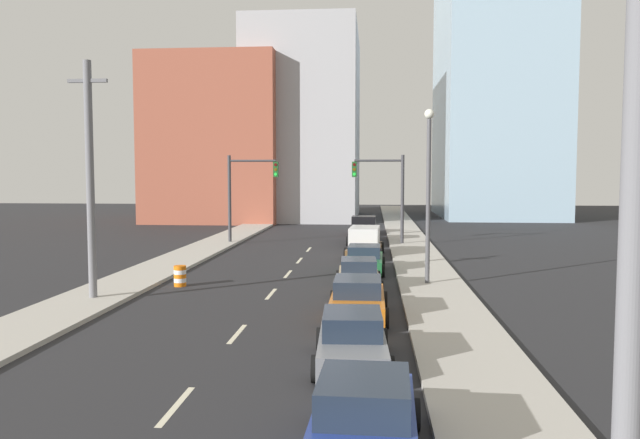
% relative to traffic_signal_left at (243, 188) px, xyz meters
% --- Properties ---
extents(sidewalk_left, '(3.03, 93.65, 0.17)m').
position_rel_traffic_signal_left_xyz_m(sidewalk_left, '(-1.90, 5.85, -4.06)').
color(sidewalk_left, '#ADA89E').
rests_on(sidewalk_left, ground).
extents(sidewalk_right, '(3.03, 93.65, 0.17)m').
position_rel_traffic_signal_left_xyz_m(sidewalk_right, '(12.18, 5.85, -4.06)').
color(sidewalk_right, '#ADA89E').
rests_on(sidewalk_right, ground).
extents(lane_stripe_at_9m, '(0.16, 2.40, 0.01)m').
position_rel_traffic_signal_left_xyz_m(lane_stripe_at_9m, '(5.14, -31.69, -4.14)').
color(lane_stripe_at_9m, beige).
rests_on(lane_stripe_at_9m, ground).
extents(lane_stripe_at_16m, '(0.16, 2.40, 0.01)m').
position_rel_traffic_signal_left_xyz_m(lane_stripe_at_16m, '(5.14, -25.43, -4.14)').
color(lane_stripe_at_16m, beige).
rests_on(lane_stripe_at_16m, ground).
extents(lane_stripe_at_22m, '(0.16, 2.40, 0.01)m').
position_rel_traffic_signal_left_xyz_m(lane_stripe_at_22m, '(5.14, -18.73, -4.14)').
color(lane_stripe_at_22m, beige).
rests_on(lane_stripe_at_22m, ground).
extents(lane_stripe_at_28m, '(0.16, 2.40, 0.01)m').
position_rel_traffic_signal_left_xyz_m(lane_stripe_at_28m, '(5.14, -13.39, -4.14)').
color(lane_stripe_at_28m, beige).
rests_on(lane_stripe_at_28m, ground).
extents(lane_stripe_at_33m, '(0.16, 2.40, 0.01)m').
position_rel_traffic_signal_left_xyz_m(lane_stripe_at_33m, '(5.14, -8.37, -4.14)').
color(lane_stripe_at_33m, beige).
rests_on(lane_stripe_at_33m, ground).
extents(lane_stripe_at_38m, '(0.16, 2.40, 0.01)m').
position_rel_traffic_signal_left_xyz_m(lane_stripe_at_38m, '(5.14, -2.94, -4.14)').
color(lane_stripe_at_38m, beige).
rests_on(lane_stripe_at_38m, ground).
extents(building_brick_left, '(14.00, 16.00, 17.48)m').
position_rel_traffic_signal_left_xyz_m(building_brick_left, '(-7.34, 23.97, 4.60)').
color(building_brick_left, '#9E513D').
rests_on(building_brick_left, ground).
extents(building_office_center, '(12.00, 20.00, 21.45)m').
position_rel_traffic_signal_left_xyz_m(building_office_center, '(1.67, 27.97, 6.58)').
color(building_office_center, '#A8A8AD').
rests_on(building_office_center, ground).
extents(building_glass_right, '(13.00, 20.00, 36.36)m').
position_rel_traffic_signal_left_xyz_m(building_glass_right, '(24.01, 31.97, 14.04)').
color(building_glass_right, '#99B7CC').
rests_on(building_glass_right, ground).
extents(traffic_signal_left, '(3.73, 0.35, 6.49)m').
position_rel_traffic_signal_left_xyz_m(traffic_signal_left, '(0.00, 0.00, 0.00)').
color(traffic_signal_left, '#38383D').
rests_on(traffic_signal_left, ground).
extents(traffic_signal_right, '(3.73, 0.35, 6.49)m').
position_rel_traffic_signal_left_xyz_m(traffic_signal_right, '(10.58, 0.00, 0.00)').
color(traffic_signal_right, '#38383D').
rests_on(traffic_signal_right, ground).
extents(utility_pole_right_near, '(1.60, 0.32, 10.37)m').
position_rel_traffic_signal_left_xyz_m(utility_pole_right_near, '(12.28, -37.92, 1.17)').
color(utility_pole_right_near, slate).
rests_on(utility_pole_right_near, ground).
extents(utility_pole_left_mid, '(1.60, 0.32, 9.60)m').
position_rel_traffic_signal_left_xyz_m(utility_pole_left_mid, '(-1.78, -20.85, 0.78)').
color(utility_pole_left_mid, slate).
rests_on(utility_pole_left_mid, ground).
extents(traffic_barrel, '(0.56, 0.56, 0.95)m').
position_rel_traffic_signal_left_xyz_m(traffic_barrel, '(0.69, -17.26, -3.67)').
color(traffic_barrel, orange).
rests_on(traffic_barrel, ground).
extents(street_lamp, '(0.44, 0.44, 8.04)m').
position_rel_traffic_signal_left_xyz_m(street_lamp, '(11.97, -16.36, 0.54)').
color(street_lamp, '#4C4C51').
rests_on(street_lamp, ground).
extents(sedan_blue, '(2.24, 4.58, 1.51)m').
position_rel_traffic_signal_left_xyz_m(sedan_blue, '(9.33, -33.93, -3.45)').
color(sedan_blue, navy).
rests_on(sedan_blue, ground).
extents(sedan_gray, '(2.19, 4.51, 1.47)m').
position_rel_traffic_signal_left_xyz_m(sedan_gray, '(8.94, -28.44, -3.47)').
color(sedan_gray, slate).
rests_on(sedan_gray, ground).
extents(sedan_orange, '(2.17, 4.72, 1.44)m').
position_rel_traffic_signal_left_xyz_m(sedan_orange, '(8.95, -22.86, -3.48)').
color(sedan_orange, orange).
rests_on(sedan_orange, ground).
extents(sedan_tan, '(2.14, 4.29, 1.43)m').
position_rel_traffic_signal_left_xyz_m(sedan_tan, '(8.86, -17.76, -3.48)').
color(sedan_tan, tan).
rests_on(sedan_tan, ground).
extents(sedan_green, '(2.22, 4.58, 1.43)m').
position_rel_traffic_signal_left_xyz_m(sedan_green, '(9.04, -12.55, -3.49)').
color(sedan_green, '#1E6033').
rests_on(sedan_green, ground).
extents(box_truck_brown, '(2.48, 5.45, 1.85)m').
position_rel_traffic_signal_left_xyz_m(box_truck_brown, '(8.97, -6.16, -3.25)').
color(box_truck_brown, brown).
rests_on(box_truck_brown, ground).
extents(pickup_truck_black, '(2.37, 6.40, 1.95)m').
position_rel_traffic_signal_left_xyz_m(pickup_truck_black, '(8.78, 1.48, -3.34)').
color(pickup_truck_black, black).
rests_on(pickup_truck_black, ground).
extents(sedan_maroon, '(2.16, 4.40, 1.36)m').
position_rel_traffic_signal_left_xyz_m(sedan_maroon, '(8.74, 8.37, -3.52)').
color(sedan_maroon, maroon).
rests_on(sedan_maroon, ground).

